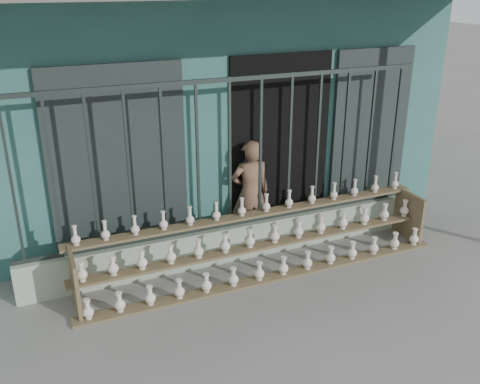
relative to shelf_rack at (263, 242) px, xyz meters
name	(u,v)px	position (x,y,z in m)	size (l,w,h in m)	color
ground	(278,314)	(-0.25, -0.88, -0.36)	(60.00, 60.00, 0.00)	slate
workshop_building	(161,87)	(-0.24, 3.35, 1.26)	(7.40, 6.60, 3.21)	#2E615B
parapet_wall	(230,242)	(-0.25, 0.42, -0.14)	(5.00, 0.20, 0.45)	#A1B399
security_fence	(230,155)	(-0.25, 0.42, 0.98)	(5.00, 0.04, 1.80)	#283330
shelf_rack	(263,242)	(0.00, 0.00, 0.00)	(4.50, 0.68, 0.85)	brown
elderly_woman	(250,193)	(0.16, 0.73, 0.33)	(0.51, 0.33, 1.39)	brown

